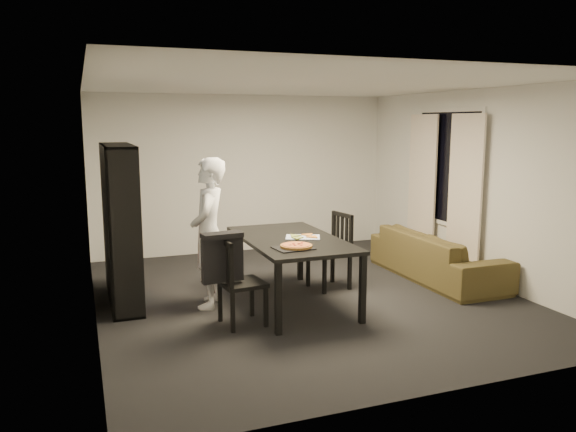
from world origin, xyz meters
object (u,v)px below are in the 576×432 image
object	(u,v)px
pepperoni_pizza	(296,246)
sofa	(437,255)
dining_table	(291,244)
baking_tray	(293,248)
chair_left	(234,276)
bookshelf	(121,224)
person	(209,233)
chair_right	(335,245)

from	to	relation	value
pepperoni_pizza	sofa	distance (m)	2.62
dining_table	baking_tray	distance (m)	0.58
dining_table	baking_tray	size ratio (longest dim) A/B	4.82
sofa	pepperoni_pizza	bearing A→B (deg)	109.12
chair_left	sofa	bearing A→B (deg)	-82.14
pepperoni_pizza	bookshelf	bearing A→B (deg)	142.72
bookshelf	sofa	world-z (taller)	bookshelf
person	sofa	xyz separation A→B (m)	(3.22, 0.06, -0.55)
person	baking_tray	size ratio (longest dim) A/B	4.40
dining_table	pepperoni_pizza	xyz separation A→B (m)	(-0.14, -0.53, 0.10)
chair_left	chair_right	xyz separation A→B (m)	(1.61, 0.92, 0.02)
baking_tray	pepperoni_pizza	xyz separation A→B (m)	(0.04, 0.01, 0.02)
person	chair_left	bearing A→B (deg)	29.32
dining_table	chair_right	world-z (taller)	chair_right
sofa	chair_left	bearing A→B (deg)	104.43
bookshelf	sofa	bearing A→B (deg)	-6.57
bookshelf	dining_table	size ratio (longest dim) A/B	0.99
chair_left	baking_tray	xyz separation A→B (m)	(0.65, -0.05, 0.27)
chair_right	baking_tray	world-z (taller)	chair_right
chair_right	bookshelf	bearing A→B (deg)	-107.20
chair_right	sofa	size ratio (longest dim) A/B	0.44
dining_table	sofa	xyz separation A→B (m)	(2.29, 0.31, -0.41)
dining_table	person	xyz separation A→B (m)	(-0.93, 0.25, 0.15)
baking_tray	sofa	xyz separation A→B (m)	(2.47, 0.86, -0.48)
bookshelf	dining_table	bearing A→B (deg)	-22.87
person	pepperoni_pizza	distance (m)	1.11
person	baking_tray	bearing A→B (deg)	64.96
pepperoni_pizza	sofa	world-z (taller)	pepperoni_pizza
pepperoni_pizza	sofa	bearing A→B (deg)	19.12
dining_table	chair_left	world-z (taller)	chair_left
person	bookshelf	bearing A→B (deg)	-98.15
chair_right	baking_tray	xyz separation A→B (m)	(-0.96, -0.98, 0.25)
bookshelf	sofa	size ratio (longest dim) A/B	0.85
bookshelf	dining_table	world-z (taller)	bookshelf
bookshelf	chair_left	world-z (taller)	bookshelf
chair_left	person	world-z (taller)	person
person	sofa	world-z (taller)	person
dining_table	chair_right	distance (m)	0.91
chair_right	dining_table	bearing A→B (deg)	-70.51
dining_table	person	size ratio (longest dim) A/B	1.10
chair_right	sofa	world-z (taller)	chair_right
chair_left	sofa	world-z (taller)	chair_left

